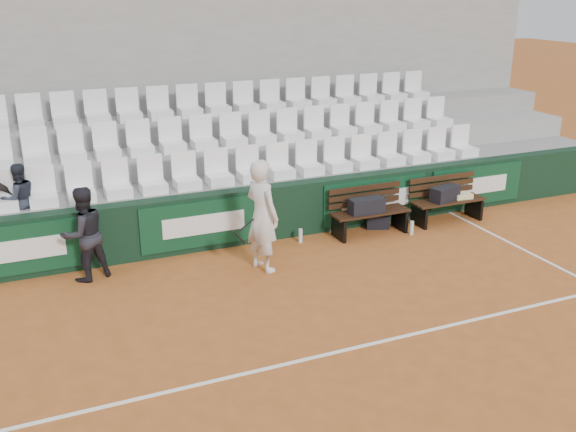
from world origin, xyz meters
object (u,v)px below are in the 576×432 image
object	(u,v)px
bench_right	(447,210)
ball_kid	(84,234)
sports_bag_left	(367,206)
water_bottle_near	(300,236)
spectator_c	(16,172)
sports_bag_right	(445,194)
water_bottle_far	(412,228)
tennis_player	(262,216)
sports_bag_ground	(377,221)
bench_left	(370,223)

from	to	relation	value
bench_right	ball_kid	size ratio (longest dim) A/B	0.99
bench_right	sports_bag_left	world-z (taller)	sports_bag_left
water_bottle_near	spectator_c	size ratio (longest dim) A/B	0.22
water_bottle_near	spectator_c	distance (m)	4.89
bench_right	spectator_c	size ratio (longest dim) A/B	1.27
sports_bag_left	sports_bag_right	world-z (taller)	sports_bag_right
sports_bag_left	water_bottle_near	distance (m)	1.34
ball_kid	water_bottle_far	bearing A→B (deg)	155.30
bench_right	tennis_player	world-z (taller)	tennis_player
sports_bag_ground	tennis_player	world-z (taller)	tennis_player
sports_bag_right	spectator_c	bearing A→B (deg)	172.08
bench_left	water_bottle_far	xyz separation A→B (m)	(0.70, -0.34, -0.09)
bench_right	spectator_c	world-z (taller)	spectator_c
bench_left	sports_bag_ground	distance (m)	0.39
water_bottle_far	bench_right	bearing A→B (deg)	18.35
sports_bag_right	water_bottle_far	bearing A→B (deg)	-160.78
bench_right	sports_bag_ground	size ratio (longest dim) A/B	3.45
bench_left	sports_bag_ground	world-z (taller)	bench_left
ball_kid	spectator_c	bearing A→B (deg)	-70.75
water_bottle_far	tennis_player	distance (m)	3.23
ball_kid	bench_left	bearing A→B (deg)	158.61
bench_left	tennis_player	world-z (taller)	tennis_player
sports_bag_right	ball_kid	bearing A→B (deg)	179.58
bench_right	ball_kid	distance (m)	6.85
tennis_player	water_bottle_far	bearing A→B (deg)	6.45
bench_left	sports_bag_ground	size ratio (longest dim) A/B	3.45
bench_left	ball_kid	size ratio (longest dim) A/B	0.99
bench_left	bench_right	world-z (taller)	same
ball_kid	sports_bag_left	bearing A→B (deg)	158.10
bench_left	bench_right	size ratio (longest dim) A/B	1.00
sports_bag_ground	bench_right	bearing A→B (deg)	-8.81
water_bottle_far	sports_bag_right	bearing A→B (deg)	19.22
bench_right	ball_kid	xyz separation A→B (m)	(-6.83, 0.03, 0.53)
sports_bag_left	ball_kid	size ratio (longest dim) A/B	0.43
sports_bag_right	sports_bag_ground	distance (m)	1.44
bench_right	sports_bag_right	distance (m)	0.38
sports_bag_left	spectator_c	distance (m)	6.01
sports_bag_right	water_bottle_near	xyz separation A→B (m)	(-3.01, 0.13, -0.46)
sports_bag_ground	spectator_c	size ratio (longest dim) A/B	0.37
bench_right	tennis_player	xyz separation A→B (m)	(-4.15, -0.70, 0.70)
sports_bag_left	tennis_player	bearing A→B (deg)	-164.20
tennis_player	sports_bag_left	bearing A→B (deg)	15.80
bench_right	sports_bag_right	bearing A→B (deg)	-170.55
water_bottle_near	tennis_player	distance (m)	1.54
sports_bag_ground	spectator_c	xyz separation A→B (m)	(-6.24, 0.82, 1.46)
bench_left	sports_bag_right	distance (m)	1.69
tennis_player	bench_left	bearing A→B (deg)	16.06
spectator_c	bench_right	bearing A→B (deg)	153.43
sports_bag_left	sports_bag_ground	distance (m)	0.67
ball_kid	spectator_c	distance (m)	1.56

